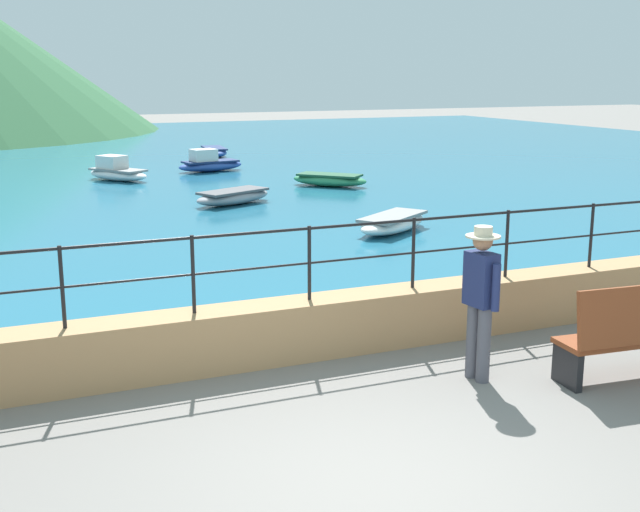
# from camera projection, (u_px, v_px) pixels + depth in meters

# --- Properties ---
(ground_plane) EXTENTS (120.00, 120.00, 0.00)m
(ground_plane) POSITION_uv_depth(u_px,v_px,m) (378.00, 485.00, 6.81)
(ground_plane) COLOR slate
(promenade_wall) EXTENTS (20.00, 0.56, 0.70)m
(promenade_wall) POSITION_uv_depth(u_px,v_px,m) (254.00, 334.00, 9.60)
(promenade_wall) COLOR tan
(promenade_wall) RESTS_ON ground
(railing) EXTENTS (18.44, 0.04, 0.90)m
(railing) POSITION_uv_depth(u_px,v_px,m) (253.00, 255.00, 9.39)
(railing) COLOR black
(railing) RESTS_ON promenade_wall
(lake_water) EXTENTS (64.00, 44.32, 0.06)m
(lake_water) POSITION_uv_depth(u_px,v_px,m) (57.00, 164.00, 29.97)
(lake_water) COLOR #236B89
(lake_water) RESTS_ON ground
(bench_far) EXTENTS (1.74, 0.71, 1.13)m
(bench_far) POSITION_uv_depth(u_px,v_px,m) (636.00, 333.00, 9.00)
(bench_far) COLOR brown
(bench_far) RESTS_ON ground
(person_walking) EXTENTS (0.38, 0.57, 1.75)m
(person_walking) POSITION_uv_depth(u_px,v_px,m) (480.00, 295.00, 8.95)
(person_walking) COLOR #4C4C56
(person_walking) RESTS_ON ground
(boat_1) EXTENTS (2.40, 2.05, 0.36)m
(boat_1) POSITION_uv_depth(u_px,v_px,m) (393.00, 222.00, 17.21)
(boat_1) COLOR white
(boat_1) RESTS_ON lake_water
(boat_3) EXTENTS (2.42, 1.28, 0.76)m
(boat_3) POSITION_uv_depth(u_px,v_px,m) (209.00, 163.00, 27.53)
(boat_3) COLOR #2D4C9E
(boat_3) RESTS_ON lake_water
(boat_4) EXTENTS (2.24, 2.28, 0.36)m
(boat_4) POSITION_uv_depth(u_px,v_px,m) (330.00, 180.00, 24.01)
(boat_4) COLOR #338C59
(boat_4) RESTS_ON lake_water
(boat_5) EXTENTS (2.46, 1.79, 0.36)m
(boat_5) POSITION_uv_depth(u_px,v_px,m) (233.00, 196.00, 20.78)
(boat_5) COLOR gray
(boat_5) RESTS_ON lake_water
(boat_6) EXTENTS (2.01, 2.42, 0.76)m
(boat_6) POSITION_uv_depth(u_px,v_px,m) (117.00, 172.00, 25.27)
(boat_6) COLOR white
(boat_6) RESTS_ON lake_water
(boat_7) EXTENTS (1.12, 2.38, 0.36)m
(boat_7) POSITION_uv_depth(u_px,v_px,m) (214.00, 151.00, 32.38)
(boat_7) COLOR #2D4C9E
(boat_7) RESTS_ON lake_water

